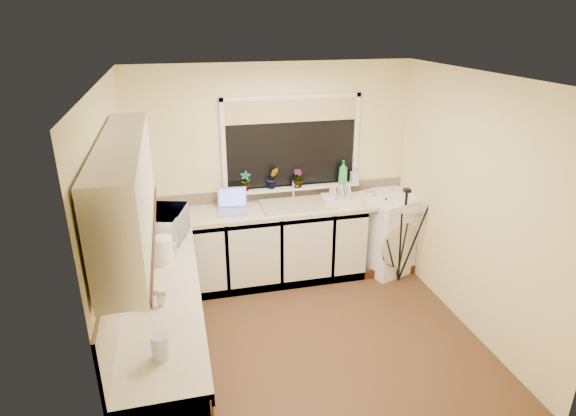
{
  "coord_description": "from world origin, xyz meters",
  "views": [
    {
      "loc": [
        -1.1,
        -3.67,
        2.9
      ],
      "look_at": [
        -0.07,
        0.55,
        1.15
      ],
      "focal_mm": 29.82,
      "sensor_mm": 36.0,
      "label": 1
    }
  ],
  "objects_px": {
    "tripod": "(403,236)",
    "laptop": "(232,205)",
    "cup_left": "(161,300)",
    "washing_machine": "(388,231)",
    "plant_b": "(273,178)",
    "microwave": "(164,225)",
    "dish_rack": "(342,200)",
    "plant_c": "(298,178)",
    "cup_back": "(370,195)",
    "kettle": "(163,251)",
    "steel_jar": "(154,300)",
    "glass_jug": "(160,347)",
    "soap_bottle_green": "(343,172)",
    "plant_a": "(246,181)",
    "soap_bottle_clear": "(354,175)"
  },
  "relations": [
    {
      "from": "laptop",
      "to": "soap_bottle_clear",
      "type": "bearing_deg",
      "value": 13.53
    },
    {
      "from": "plant_a",
      "to": "plant_b",
      "type": "xyz_separation_m",
      "value": [
        0.31,
        0.01,
        0.01
      ]
    },
    {
      "from": "washing_machine",
      "to": "plant_b",
      "type": "relative_size",
      "value": 3.74
    },
    {
      "from": "plant_b",
      "to": "microwave",
      "type": "bearing_deg",
      "value": -147.49
    },
    {
      "from": "washing_machine",
      "to": "tripod",
      "type": "height_order",
      "value": "tripod"
    },
    {
      "from": "washing_machine",
      "to": "glass_jug",
      "type": "distance_m",
      "value": 3.52
    },
    {
      "from": "washing_machine",
      "to": "steel_jar",
      "type": "bearing_deg",
      "value": -166.47
    },
    {
      "from": "cup_left",
      "to": "tripod",
      "type": "bearing_deg",
      "value": 26.35
    },
    {
      "from": "tripod",
      "to": "glass_jug",
      "type": "xyz_separation_m",
      "value": [
        -2.63,
        -1.91,
        0.41
      ]
    },
    {
      "from": "laptop",
      "to": "steel_jar",
      "type": "relative_size",
      "value": 3.27
    },
    {
      "from": "glass_jug",
      "to": "kettle",
      "type": "bearing_deg",
      "value": 89.06
    },
    {
      "from": "plant_a",
      "to": "soap_bottle_green",
      "type": "xyz_separation_m",
      "value": [
        1.15,
        -0.03,
        0.03
      ]
    },
    {
      "from": "plant_b",
      "to": "soap_bottle_clear",
      "type": "xyz_separation_m",
      "value": [
        0.99,
        -0.02,
        -0.03
      ]
    },
    {
      "from": "dish_rack",
      "to": "plant_c",
      "type": "xyz_separation_m",
      "value": [
        -0.46,
        0.23,
        0.22
      ]
    },
    {
      "from": "steel_jar",
      "to": "microwave",
      "type": "distance_m",
      "value": 1.16
    },
    {
      "from": "dish_rack",
      "to": "kettle",
      "type": "bearing_deg",
      "value": -145.08
    },
    {
      "from": "plant_c",
      "to": "plant_b",
      "type": "bearing_deg",
      "value": 173.6
    },
    {
      "from": "kettle",
      "to": "steel_jar",
      "type": "relative_size",
      "value": 2.12
    },
    {
      "from": "laptop",
      "to": "microwave",
      "type": "height_order",
      "value": "microwave"
    },
    {
      "from": "kettle",
      "to": "cup_left",
      "type": "xyz_separation_m",
      "value": [
        -0.02,
        -0.67,
        -0.07
      ]
    },
    {
      "from": "soap_bottle_green",
      "to": "cup_left",
      "type": "xyz_separation_m",
      "value": [
        -2.1,
        -1.89,
        -0.25
      ]
    },
    {
      "from": "washing_machine",
      "to": "tripod",
      "type": "distance_m",
      "value": 0.38
    },
    {
      "from": "plant_c",
      "to": "microwave",
      "type": "bearing_deg",
      "value": -153.71
    },
    {
      "from": "dish_rack",
      "to": "soap_bottle_clear",
      "type": "bearing_deg",
      "value": 53.94
    },
    {
      "from": "steel_jar",
      "to": "cup_left",
      "type": "xyz_separation_m",
      "value": [
        0.05,
        0.0,
        -0.01
      ]
    },
    {
      "from": "washing_machine",
      "to": "plant_a",
      "type": "height_order",
      "value": "plant_a"
    },
    {
      "from": "tripod",
      "to": "soap_bottle_green",
      "type": "bearing_deg",
      "value": 136.41
    },
    {
      "from": "kettle",
      "to": "plant_c",
      "type": "relative_size",
      "value": 1.09
    },
    {
      "from": "laptop",
      "to": "kettle",
      "type": "distance_m",
      "value": 1.3
    },
    {
      "from": "plant_a",
      "to": "soap_bottle_clear",
      "type": "relative_size",
      "value": 1.21
    },
    {
      "from": "glass_jug",
      "to": "dish_rack",
      "type": "bearing_deg",
      "value": 48.57
    },
    {
      "from": "steel_jar",
      "to": "cup_back",
      "type": "xyz_separation_m",
      "value": [
        2.44,
        1.73,
        -0.01
      ]
    },
    {
      "from": "soap_bottle_clear",
      "to": "cup_left",
      "type": "xyz_separation_m",
      "value": [
        -2.25,
        -1.91,
        -0.2
      ]
    },
    {
      "from": "microwave",
      "to": "washing_machine",
      "type": "bearing_deg",
      "value": -62.57
    },
    {
      "from": "glass_jug",
      "to": "plant_c",
      "type": "distance_m",
      "value": 2.95
    },
    {
      "from": "laptop",
      "to": "glass_jug",
      "type": "bearing_deg",
      "value": -101.15
    },
    {
      "from": "cup_left",
      "to": "plant_a",
      "type": "bearing_deg",
      "value": 63.77
    },
    {
      "from": "washing_machine",
      "to": "steel_jar",
      "type": "xyz_separation_m",
      "value": [
        -2.68,
        -1.68,
        0.49
      ]
    },
    {
      "from": "plant_b",
      "to": "cup_back",
      "type": "bearing_deg",
      "value": -10.45
    },
    {
      "from": "plant_c",
      "to": "cup_back",
      "type": "bearing_deg",
      "value": -11.83
    },
    {
      "from": "dish_rack",
      "to": "cup_back",
      "type": "distance_m",
      "value": 0.38
    },
    {
      "from": "tripod",
      "to": "microwave",
      "type": "distance_m",
      "value": 2.64
    },
    {
      "from": "dish_rack",
      "to": "plant_b",
      "type": "relative_size",
      "value": 1.78
    },
    {
      "from": "tripod",
      "to": "cup_back",
      "type": "height_order",
      "value": "tripod"
    },
    {
      "from": "tripod",
      "to": "laptop",
      "type": "bearing_deg",
      "value": 171.38
    },
    {
      "from": "kettle",
      "to": "soap_bottle_green",
      "type": "bearing_deg",
      "value": 30.42
    },
    {
      "from": "soap_bottle_green",
      "to": "cup_back",
      "type": "xyz_separation_m",
      "value": [
        0.29,
        -0.17,
        -0.25
      ]
    },
    {
      "from": "washing_machine",
      "to": "plant_b",
      "type": "bearing_deg",
      "value": 150.71
    },
    {
      "from": "steel_jar",
      "to": "plant_c",
      "type": "distance_m",
      "value": 2.49
    },
    {
      "from": "plant_a",
      "to": "plant_b",
      "type": "relative_size",
      "value": 0.91
    }
  ]
}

